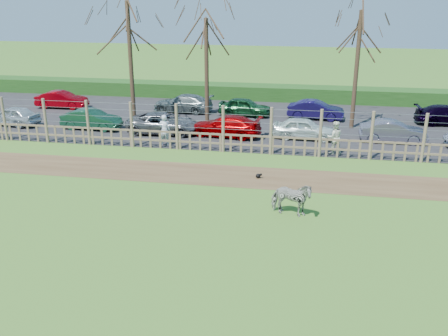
% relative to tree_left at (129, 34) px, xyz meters
% --- Properties ---
extents(ground, '(120.00, 120.00, 0.00)m').
position_rel_tree_left_xyz_m(ground, '(6.50, -12.50, -5.62)').
color(ground, '#6A9D39').
rests_on(ground, ground).
extents(dirt_strip, '(34.00, 2.80, 0.01)m').
position_rel_tree_left_xyz_m(dirt_strip, '(6.50, -8.00, -5.61)').
color(dirt_strip, brown).
rests_on(dirt_strip, ground).
extents(asphalt, '(44.00, 13.00, 0.04)m').
position_rel_tree_left_xyz_m(asphalt, '(6.50, 2.00, -5.60)').
color(asphalt, '#232326').
rests_on(asphalt, ground).
extents(hedge, '(46.00, 2.00, 1.10)m').
position_rel_tree_left_xyz_m(hedge, '(6.50, 9.00, -5.07)').
color(hedge, '#1E4716').
rests_on(hedge, ground).
extents(fence, '(30.16, 0.16, 2.50)m').
position_rel_tree_left_xyz_m(fence, '(6.50, -4.50, -4.81)').
color(fence, brown).
rests_on(fence, ground).
extents(tree_left, '(4.80, 4.80, 7.88)m').
position_rel_tree_left_xyz_m(tree_left, '(0.00, 0.00, 0.00)').
color(tree_left, '#3D2B1E').
rests_on(tree_left, ground).
extents(tree_mid, '(4.80, 4.80, 6.83)m').
position_rel_tree_left_xyz_m(tree_mid, '(4.50, 1.00, -0.75)').
color(tree_mid, '#3D2B1E').
rests_on(tree_mid, ground).
extents(tree_right, '(4.80, 4.80, 7.35)m').
position_rel_tree_left_xyz_m(tree_right, '(13.50, 1.50, -0.37)').
color(tree_right, '#3D2B1E').
rests_on(tree_right, ground).
extents(zebra, '(1.73, 1.04, 1.37)m').
position_rel_tree_left_xyz_m(zebra, '(10.38, -11.80, -4.93)').
color(zebra, gray).
rests_on(zebra, ground).
extents(visitor_a, '(0.65, 0.45, 1.72)m').
position_rel_tree_left_xyz_m(visitor_a, '(3.18, -4.04, -4.71)').
color(visitor_a, silver).
rests_on(visitor_a, asphalt).
extents(visitor_b, '(0.95, 0.81, 1.72)m').
position_rel_tree_left_xyz_m(visitor_b, '(12.24, -3.91, -4.71)').
color(visitor_b, silver).
rests_on(visitor_b, asphalt).
extents(crow, '(0.29, 0.22, 0.24)m').
position_rel_tree_left_xyz_m(crow, '(8.76, -8.08, -5.50)').
color(crow, black).
rests_on(crow, ground).
extents(car_0, '(3.68, 1.89, 1.20)m').
position_rel_tree_left_xyz_m(car_0, '(-7.45, -1.51, -4.98)').
color(car_0, '#AEB8BE').
rests_on(car_0, asphalt).
extents(car_1, '(3.70, 1.45, 1.20)m').
position_rel_tree_left_xyz_m(car_1, '(-2.18, -1.51, -4.98)').
color(car_1, '#184A31').
rests_on(car_1, asphalt).
extents(car_2, '(4.38, 2.13, 1.20)m').
position_rel_tree_left_xyz_m(car_2, '(2.41, -1.67, -4.98)').
color(car_2, '#5C5D63').
rests_on(car_2, asphalt).
extents(car_3, '(4.32, 2.20, 1.20)m').
position_rel_tree_left_xyz_m(car_3, '(6.15, -1.65, -4.98)').
color(car_3, '#970002').
rests_on(car_3, asphalt).
extents(car_4, '(3.60, 1.62, 1.20)m').
position_rel_tree_left_xyz_m(car_4, '(10.64, -1.40, -4.98)').
color(car_4, silver).
rests_on(car_4, asphalt).
extents(car_5, '(3.65, 1.29, 1.20)m').
position_rel_tree_left_xyz_m(car_5, '(15.56, -1.20, -4.98)').
color(car_5, '#585668').
rests_on(car_5, asphalt).
extents(car_7, '(3.67, 1.36, 1.20)m').
position_rel_tree_left_xyz_m(car_7, '(-6.67, 3.51, -4.98)').
color(car_7, '#94020B').
rests_on(car_7, asphalt).
extents(car_9, '(4.26, 2.03, 1.20)m').
position_rel_tree_left_xyz_m(car_9, '(2.19, 3.86, -4.98)').
color(car_9, slate).
rests_on(car_9, asphalt).
extents(car_10, '(3.62, 1.69, 1.20)m').
position_rel_tree_left_xyz_m(car_10, '(6.58, 3.46, -4.98)').
color(car_10, '#164E25').
rests_on(car_10, asphalt).
extents(car_11, '(3.76, 1.65, 1.20)m').
position_rel_tree_left_xyz_m(car_11, '(11.30, 3.38, -4.98)').
color(car_11, '#181146').
rests_on(car_11, asphalt).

